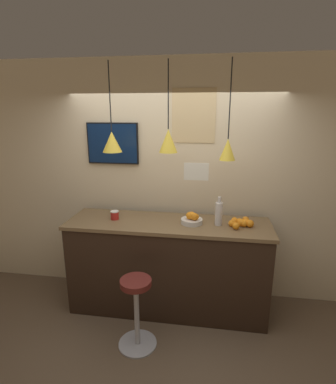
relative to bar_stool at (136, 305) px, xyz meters
name	(u,v)px	position (x,y,z in m)	size (l,w,h in m)	color
ground_plane	(159,343)	(0.21, 0.05, -0.46)	(14.00, 14.00, 0.00)	brown
back_wall	(173,182)	(0.21, 1.10, 0.99)	(8.00, 0.06, 2.90)	beige
service_counter	(168,266)	(0.21, 0.66, 0.09)	(2.29, 0.66, 1.09)	black
bar_stool	(136,305)	(0.00, 0.00, 0.00)	(0.39, 0.39, 0.74)	#B7B7BC
fruit_bowl	(192,219)	(0.48, 0.65, 0.69)	(0.24, 0.24, 0.14)	beige
orange_pile	(241,223)	(1.02, 0.66, 0.67)	(0.27, 0.27, 0.08)	orange
juice_bottle	(219,213)	(0.77, 0.66, 0.77)	(0.08, 0.08, 0.32)	silver
spread_jar	(115,215)	(-0.41, 0.66, 0.68)	(0.09, 0.09, 0.10)	red
pendant_lamp_left	(112,142)	(-0.41, 0.68, 1.52)	(0.21, 0.21, 0.93)	black
pendant_lamp_middle	(168,141)	(0.21, 0.68, 1.54)	(0.20, 0.20, 0.93)	black
pendant_lamp_right	(228,149)	(0.83, 0.68, 1.47)	(0.17, 0.17, 0.99)	black
mounted_tv	(113,143)	(-0.53, 1.05, 1.46)	(0.63, 0.04, 0.49)	black
hanging_menu_board	(196,172)	(0.53, 0.41, 1.27)	(0.24, 0.01, 0.17)	white
wall_poster	(194,116)	(0.45, 1.06, 1.79)	(0.50, 0.01, 0.61)	#DBBC84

